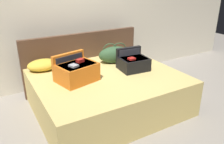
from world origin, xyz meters
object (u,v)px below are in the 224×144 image
(hard_case_medium, at_px, (133,62))
(pillow_near_headboard, at_px, (43,65))
(bed, at_px, (108,92))
(duffel_bag, at_px, (115,54))
(hard_case_large, at_px, (76,71))

(hard_case_medium, relative_size, pillow_near_headboard, 0.98)
(bed, bearing_deg, hard_case_medium, 1.73)
(hard_case_medium, xyz_separation_m, duffel_bag, (-0.09, 0.41, 0.03))
(hard_case_medium, bearing_deg, bed, -173.10)
(hard_case_medium, bearing_deg, duffel_bag, 108.24)
(hard_case_medium, height_order, pillow_near_headboard, hard_case_medium)
(bed, distance_m, pillow_near_headboard, 1.09)
(hard_case_large, height_order, duffel_bag, hard_case_large)
(pillow_near_headboard, bearing_deg, hard_case_large, -64.11)
(bed, relative_size, hard_case_large, 3.51)
(bed, xyz_separation_m, hard_case_medium, (0.46, 0.01, 0.39))
(bed, height_order, duffel_bag, duffel_bag)
(hard_case_large, xyz_separation_m, pillow_near_headboard, (-0.31, 0.63, -0.06))
(hard_case_large, distance_m, duffel_bag, 0.91)
(hard_case_large, xyz_separation_m, hard_case_medium, (0.93, -0.03, -0.03))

